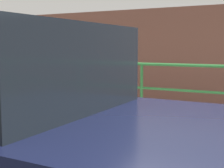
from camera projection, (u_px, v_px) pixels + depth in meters
sidewalk_curb at (170, 145)px, 5.06m from camera, size 36.00×3.05×0.14m
parking_meter at (125, 80)px, 4.03m from camera, size 0.19×0.20×1.39m
pedestrian_at_meter at (95, 82)px, 4.34m from camera, size 0.68×0.56×1.72m
background_railing at (195, 81)px, 6.18m from camera, size 24.06×0.06×1.12m
backdrop_wall at (218, 58)px, 8.12m from camera, size 32.00×0.50×2.59m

